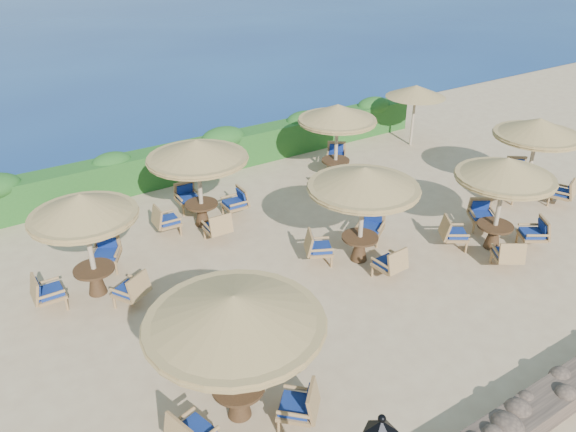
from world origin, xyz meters
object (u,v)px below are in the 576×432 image
at_px(extra_parasol, 416,91).
at_px(cafe_set_6, 535,142).
at_px(cafe_set_3, 86,227).
at_px(cafe_set_5, 337,124).
at_px(cafe_set_0, 235,329).
at_px(cafe_set_1, 363,194).
at_px(cafe_set_4, 198,167).
at_px(cafe_set_2, 502,189).

bearing_deg(extra_parasol, cafe_set_6, -93.12).
relative_size(cafe_set_3, cafe_set_5, 1.05).
bearing_deg(cafe_set_5, cafe_set_0, -136.86).
relative_size(cafe_set_1, cafe_set_4, 0.99).
xyz_separation_m(extra_parasol, cafe_set_4, (-9.85, -1.46, -0.33)).
bearing_deg(cafe_set_3, cafe_set_4, 25.42).
bearing_deg(cafe_set_2, cafe_set_0, -171.14).
distance_m(extra_parasol, cafe_set_4, 9.96).
bearing_deg(cafe_set_4, cafe_set_3, -154.58).
relative_size(cafe_set_4, cafe_set_6, 1.04).
xyz_separation_m(cafe_set_3, cafe_set_6, (13.17, -2.33, 0.06)).
xyz_separation_m(extra_parasol, cafe_set_6, (-0.30, -5.50, -0.29)).
xyz_separation_m(cafe_set_2, cafe_set_3, (-9.68, 3.84, 0.06)).
xyz_separation_m(cafe_set_0, cafe_set_4, (2.59, 6.90, -0.13)).
height_order(cafe_set_1, cafe_set_2, same).
bearing_deg(cafe_set_0, cafe_set_2, 8.86).
relative_size(extra_parasol, cafe_set_1, 0.84).
bearing_deg(extra_parasol, cafe_set_5, -168.07).
bearing_deg(extra_parasol, cafe_set_1, -142.88).
bearing_deg(extra_parasol, cafe_set_4, -171.59).
height_order(cafe_set_2, cafe_set_4, same).
xyz_separation_m(cafe_set_1, cafe_set_5, (2.69, 4.52, 0.06)).
bearing_deg(cafe_set_3, cafe_set_1, -20.33).
distance_m(cafe_set_3, cafe_set_5, 9.19).
bearing_deg(cafe_set_6, cafe_set_1, 179.84).
relative_size(cafe_set_1, cafe_set_2, 1.05).
bearing_deg(cafe_set_6, cafe_set_2, -156.60).
bearing_deg(cafe_set_6, cafe_set_5, 133.11).
distance_m(cafe_set_3, cafe_set_6, 13.37).
bearing_deg(cafe_set_3, cafe_set_2, -21.62).
distance_m(cafe_set_2, cafe_set_6, 3.80).
relative_size(cafe_set_0, cafe_set_1, 1.08).
bearing_deg(cafe_set_0, cafe_set_4, 69.41).
xyz_separation_m(cafe_set_0, cafe_set_1, (5.20, 2.88, -0.05)).
height_order(cafe_set_5, cafe_set_6, same).
height_order(cafe_set_4, cafe_set_5, same).
bearing_deg(cafe_set_4, cafe_set_1, -57.05).
relative_size(cafe_set_2, cafe_set_3, 0.98).
distance_m(cafe_set_1, cafe_set_6, 6.94).
bearing_deg(cafe_set_2, cafe_set_4, 137.50).
bearing_deg(cafe_set_2, cafe_set_6, 23.40).
bearing_deg(cafe_set_1, cafe_set_4, 122.95).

